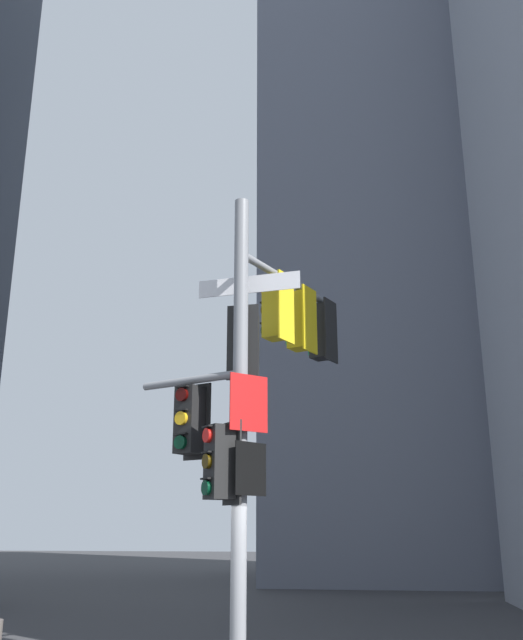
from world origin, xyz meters
TOP-DOWN VIEW (x-y plane):
  - building_mid_block at (3.91, 24.22)m, footprint 12.34×12.34m
  - signal_pole_assembly at (0.14, 0.64)m, footprint 3.04×3.13m

SIDE VIEW (x-z plane):
  - signal_pole_assembly at x=0.14m, z-range 0.84..7.94m
  - building_mid_block at x=3.91m, z-range 0.00..37.31m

